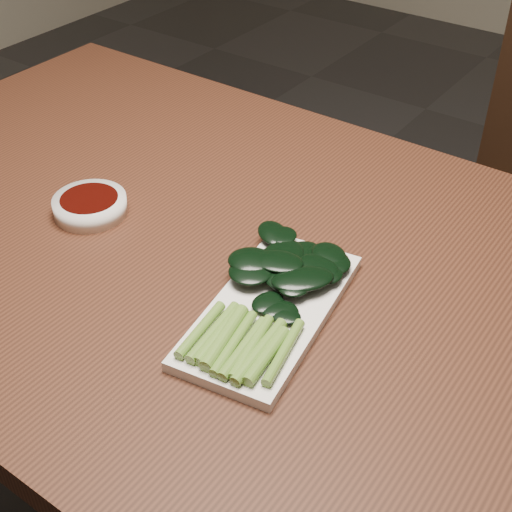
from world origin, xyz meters
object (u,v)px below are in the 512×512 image
table (243,293)px  gai_lan (279,284)px  serving_plate (270,310)px  sauce_bowl (90,205)px

table → gai_lan: bearing=-28.3°
serving_plate → gai_lan: gai_lan is taller
table → serving_plate: (0.10, -0.08, 0.08)m
serving_plate → sauce_bowl: bearing=175.6°
serving_plate → gai_lan: (-0.01, 0.03, 0.02)m
sauce_bowl → gai_lan: 0.32m
sauce_bowl → serving_plate: sauce_bowl is taller
serving_plate → gai_lan: bearing=104.7°
gai_lan → table: bearing=151.7°
serving_plate → gai_lan: size_ratio=1.04×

